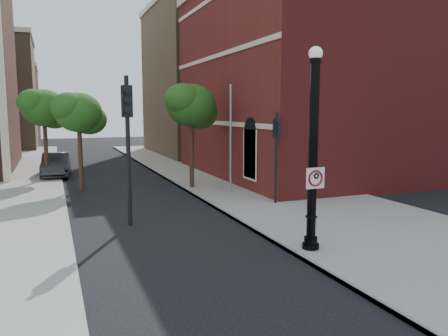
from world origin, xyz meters
name	(u,v)px	position (x,y,z in m)	size (l,w,h in m)	color
ground	(226,260)	(0.00, 0.00, 0.00)	(120.00, 120.00, 0.00)	black
sidewalk_right	(259,188)	(6.00, 10.00, 0.06)	(8.00, 60.00, 0.12)	gray
curb_edge	(190,192)	(2.05, 10.00, 0.07)	(0.10, 60.00, 0.14)	gray
brick_wall_building	(364,81)	(16.00, 14.00, 6.26)	(22.30, 16.30, 12.50)	maroon
bg_building_tan_b	(262,84)	(16.00, 30.00, 7.00)	(22.00, 14.00, 14.00)	#7D6144
lamppost	(313,160)	(2.64, -0.30, 2.80)	(0.51, 0.51, 6.07)	black
no_parking_sign	(315,178)	(2.64, -0.46, 2.30)	(0.62, 0.07, 0.62)	white
parked_car	(56,165)	(-4.28, 18.80, 0.76)	(1.62, 4.64, 1.53)	#2A292E
traffic_signal_left	(128,126)	(-1.88, 4.88, 3.70)	(0.38, 0.46, 5.50)	black
traffic_signal_right	(276,143)	(4.80, 5.92, 2.80)	(0.26, 0.34, 4.16)	black
utility_pole	(231,140)	(3.95, 9.18, 2.77)	(0.11, 0.11, 5.54)	#999999
street_tree_a	(79,114)	(-3.06, 13.02, 4.09)	(2.88, 2.60, 5.19)	#372516
street_tree_b	(44,109)	(-4.79, 17.13, 4.34)	(3.05, 2.76, 5.50)	#372516
street_tree_c	(192,106)	(2.54, 11.25, 4.47)	(3.14, 2.84, 5.66)	#372516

